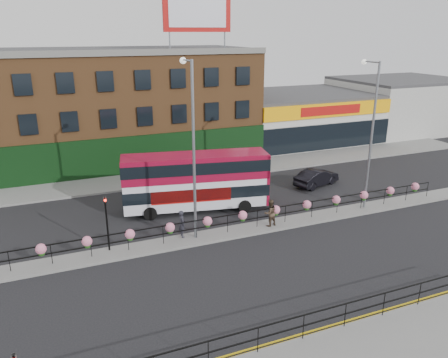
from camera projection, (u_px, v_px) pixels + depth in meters
name	position (u px, v px, depth m)	size (l,w,h in m)	color
ground	(242.00, 232.00, 26.98)	(120.00, 120.00, 0.00)	black
south_pavement	(375.00, 358.00, 16.44)	(60.00, 4.00, 0.15)	slate
north_pavement	(184.00, 175.00, 37.46)	(60.00, 4.00, 0.15)	slate
median	(242.00, 230.00, 26.95)	(60.00, 1.60, 0.15)	slate
yellow_line_inner	(338.00, 323.00, 18.48)	(60.00, 0.10, 0.01)	gold
yellow_line_outer	(340.00, 326.00, 18.32)	(60.00, 0.10, 0.01)	gold
brick_building	(117.00, 105.00, 41.38)	(25.00, 12.21, 10.30)	brown
supermarket	(298.00, 116.00, 49.33)	(15.00, 12.25, 5.30)	silver
warehouse_east	(399.00, 104.00, 54.57)	(14.50, 12.00, 6.30)	#B0B1AB
billboard	(197.00, 13.00, 36.78)	(6.00, 0.29, 4.40)	#AC0F0D
median_railing	(243.00, 216.00, 26.64)	(30.04, 0.56, 1.23)	black
south_railing	(304.00, 321.00, 17.10)	(20.04, 0.05, 1.12)	black
double_decker_bus	(196.00, 176.00, 29.53)	(10.09, 4.14, 3.97)	silver
car	(317.00, 177.00, 34.87)	(4.33, 2.61, 1.35)	black
pedestrian_a	(182.00, 224.00, 25.74)	(0.43, 0.63, 1.66)	#24242D
pedestrian_b	(270.00, 213.00, 27.19)	(0.95, 0.80, 1.73)	#483729
lamp_column_west	(192.00, 136.00, 24.19)	(0.37, 1.80, 10.25)	gray
lamp_column_east	(370.00, 123.00, 28.72)	(0.35, 1.73, 9.88)	gray
traffic_light_median	(106.00, 212.00, 23.65)	(0.15, 0.28, 3.65)	black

